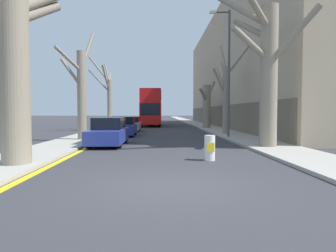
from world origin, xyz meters
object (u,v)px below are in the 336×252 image
parked_car_1 (123,127)px  parked_car_0 (109,132)px  traffic_bollard (210,148)px  street_tree_right_0 (266,67)px  street_tree_right_2 (207,105)px  street_tree_left_2 (108,98)px  parked_car_2 (130,124)px  street_tree_left_0 (16,58)px  street_tree_left_1 (81,91)px  street_tree_right_1 (226,93)px  lamp_post (228,68)px  double_decker_bus (151,106)px

parked_car_1 → parked_car_0: bearing=-90.0°
parked_car_0 → traffic_bollard: (4.56, -5.22, -0.23)m
street_tree_right_0 → street_tree_right_2: size_ratio=1.60×
parked_car_0 → parked_car_1: parked_car_0 is taller
street_tree_left_2 → parked_car_2: bearing=-14.3°
street_tree_left_2 → traffic_bollard: street_tree_left_2 is taller
street_tree_left_0 → street_tree_left_1: street_tree_left_0 is taller
street_tree_right_2 → street_tree_left_0: bearing=-113.5°
parked_car_0 → street_tree_right_2: bearing=63.8°
street_tree_right_1 → street_tree_right_0: bearing=-89.8°
street_tree_right_0 → parked_car_1: bearing=134.2°
lamp_post → traffic_bollard: (-2.74, -9.18, -4.28)m
street_tree_left_0 → parked_car_0: size_ratio=1.73×
street_tree_right_2 → traffic_bollard: (-3.25, -21.09, -2.09)m
street_tree_left_1 → street_tree_right_0: street_tree_right_0 is taller
street_tree_left_1 → parked_car_2: 10.07m
street_tree_right_0 → parked_car_1: street_tree_right_0 is taller
double_decker_bus → parked_car_0: bearing=-94.2°
street_tree_left_0 → parked_car_1: size_ratio=1.81×
street_tree_right_2 → street_tree_right_1: bearing=-89.6°
street_tree_left_2 → street_tree_right_0: (10.01, -14.16, 0.82)m
street_tree_left_1 → parked_car_0: size_ratio=1.58×
street_tree_right_0 → double_decker_bus: bearing=104.0°
street_tree_left_2 → double_decker_bus: (3.82, 10.73, -0.59)m
parked_car_0 → parked_car_2: 11.94m
lamp_post → traffic_bollard: 10.50m
street_tree_right_1 → street_tree_right_2: bearing=90.4°
street_tree_left_1 → parked_car_1: street_tree_left_1 is taller
street_tree_left_2 → parked_car_2: (2.12, -0.54, -2.50)m
parked_car_0 → parked_car_2: (0.00, 11.94, -0.05)m
street_tree_left_2 → street_tree_right_2: size_ratio=1.37×
street_tree_right_2 → lamp_post: lamp_post is taller
street_tree_right_0 → double_decker_bus: (-6.19, 24.89, -1.41)m
parked_car_2 → street_tree_right_2: bearing=26.7°
street_tree_left_0 → parked_car_1: 13.22m
street_tree_left_1 → traffic_bollard: bearing=-49.0°
street_tree_left_1 → parked_car_0: 3.92m
street_tree_right_1 → double_decker_bus: street_tree_right_1 is taller
parked_car_1 → street_tree_left_0: bearing=-98.3°
double_decker_bus → traffic_bollard: bearing=-84.3°
double_decker_bus → traffic_bollard: size_ratio=11.24×
street_tree_right_0 → traffic_bollard: 6.00m
street_tree_right_0 → parked_car_2: size_ratio=2.03×
street_tree_right_2 → street_tree_right_0: bearing=-89.7°
street_tree_right_1 → parked_car_1: (-7.87, -0.55, -2.59)m
parked_car_0 → traffic_bollard: 6.94m
parked_car_2 → traffic_bollard: size_ratio=4.37×
traffic_bollard → lamp_post: bearing=73.4°
street_tree_left_1 → parked_car_1: size_ratio=1.66×
street_tree_right_2 → double_decker_bus: 9.55m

